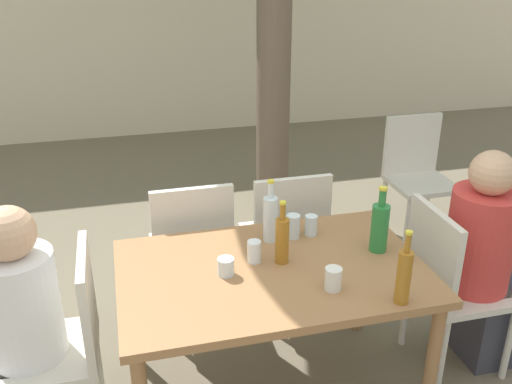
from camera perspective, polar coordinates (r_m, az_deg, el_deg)
The scene contains 18 objects.
cafe_building_wall at distance 6.65m, azimuth -9.31°, elevation 17.58°, with size 10.00×0.08×2.80m.
dining_table_front at distance 2.65m, azimuth 1.62°, elevation -9.13°, with size 1.39×0.89×0.73m.
patio_chair_0 at distance 2.67m, azimuth -18.53°, elevation -13.62°, with size 0.44×0.44×0.92m.
patio_chair_1 at distance 3.07m, azimuth 18.67°, elevation -8.29°, with size 0.44×0.44×0.92m.
patio_chair_2 at distance 3.24m, azimuth -6.45°, elevation -5.26°, with size 0.44×0.44×0.92m.
patio_chair_3 at distance 3.35m, azimuth 3.02°, elevation -4.14°, with size 0.44×0.44×0.92m.
patio_chair_4 at distance 4.42m, azimuth 15.76°, elevation 2.12°, with size 0.44×0.44×0.92m.
person_seated_0 at distance 2.71m, azimuth -23.75°, elevation -14.08°, with size 0.56×0.31×1.17m.
person_seated_1 at distance 3.19m, azimuth 22.33°, elevation -7.35°, with size 0.57×0.33×1.20m.
amber_bottle_0 at distance 2.60m, azimuth 2.63°, elevation -4.72°, with size 0.06×0.06×0.31m.
green_bottle_1 at distance 2.75m, azimuth 12.26°, elevation -3.37°, with size 0.08×0.08×0.33m.
amber_bottle_2 at distance 2.40m, azimuth 14.57°, elevation -8.06°, with size 0.06×0.06×0.33m.
water_bottle_3 at distance 2.78m, azimuth 1.45°, elevation -2.56°, with size 0.07×0.07×0.32m.
drinking_glass_0 at distance 2.46m, azimuth 7.72°, elevation -8.60°, with size 0.07×0.07×0.10m.
drinking_glass_1 at distance 2.54m, azimuth -3.01°, elevation -7.52°, with size 0.08×0.08×0.08m.
drinking_glass_2 at distance 2.84m, azimuth 3.72°, elevation -3.45°, with size 0.07×0.07×0.12m.
drinking_glass_3 at distance 2.88m, azimuth 5.53°, elevation -3.33°, with size 0.06×0.06×0.10m.
drinking_glass_4 at distance 2.63m, azimuth -0.18°, elevation -5.97°, with size 0.06×0.06×0.11m.
Camera 1 is at (-0.62, -2.14, 2.10)m, focal length 40.00 mm.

